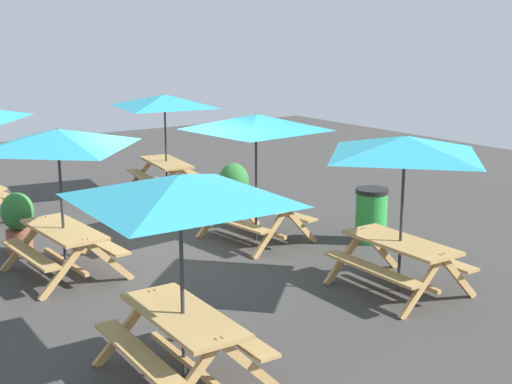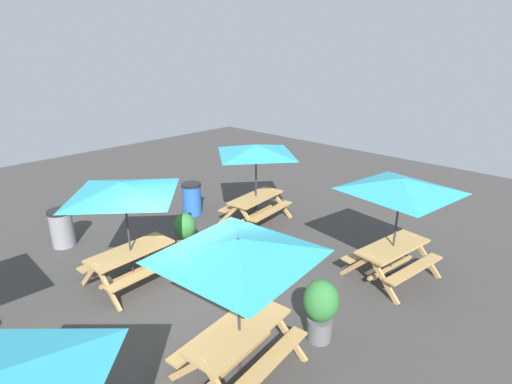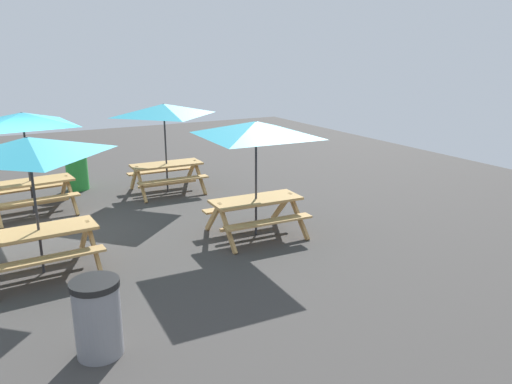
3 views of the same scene
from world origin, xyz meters
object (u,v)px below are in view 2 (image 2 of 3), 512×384
Objects in this scene: trash_bin_gray at (62,228)px; potted_plant_0 at (321,307)px; potted_plant_1 at (185,232)px; picnic_table_4 at (124,196)px; trash_bin_blue at (192,199)px; picnic_table_3 at (400,192)px; picnic_table_1 at (238,258)px; picnic_table_2 at (256,155)px.

trash_bin_gray is 7.00m from potted_plant_0.
picnic_table_4 is at bearing 8.08° from potted_plant_1.
potted_plant_0 is 4.22m from potted_plant_1.
potted_plant_0 reaches higher than trash_bin_blue.
potted_plant_1 is at bearing -94.17° from potted_plant_0.
picnic_table_3 is 8.21m from trash_bin_gray.
picnic_table_3 is at bearing 97.50° from trash_bin_blue.
picnic_table_4 is at bearing 33.00° from trash_bin_blue.
trash_bin_gray is 3.24m from potted_plant_1.
picnic_table_4 is 4.39m from potted_plant_0.
potted_plant_1 is at bearing 48.50° from trash_bin_blue.
trash_bin_blue is at bearing -107.97° from potted_plant_0.
picnic_table_4 is 2.13m from potted_plant_1.
picnic_table_1 is at bearing 64.67° from potted_plant_1.
potted_plant_0 reaches higher than potted_plant_1.
picnic_table_4 reaches higher than trash_bin_blue.
potted_plant_1 is (-1.76, -3.73, -1.41)m from picnic_table_1.
trash_bin_gray is at bearing -35.41° from picnic_table_2.
picnic_table_4 is 2.38× the size of trash_bin_blue.
picnic_table_2 is at bearing -177.82° from potted_plant_1.
potted_plant_0 is 1.09× the size of potted_plant_1.
picnic_table_2 is at bearing -83.58° from picnic_table_3.
picnic_table_1 reaches higher than potted_plant_1.
potted_plant_0 is at bearing 72.03° from trash_bin_blue.
picnic_table_1 is 1.01× the size of picnic_table_3.
trash_bin_gray is (4.54, -2.50, -1.49)m from picnic_table_2.
trash_bin_blue is (-3.43, -5.61, -1.49)m from picnic_table_1.
trash_bin_gray is (0.16, -6.33, -1.49)m from picnic_table_1.
potted_plant_1 reaches higher than trash_bin_gray.
trash_bin_blue is 2.52m from potted_plant_1.
trash_bin_gray is (4.39, -6.77, -1.49)m from picnic_table_3.
picnic_table_4 is at bearing -98.94° from picnic_table_1.
picnic_table_4 reaches higher than potted_plant_0.
picnic_table_2 is at bearing 151.17° from trash_bin_gray.
picnic_table_3 is 2.44× the size of potted_plant_0.
picnic_table_4 is 2.38× the size of trash_bin_gray.
picnic_table_1 and picnic_table_4 have the same top height.
picnic_table_3 is at bearing 81.32° from picnic_table_2.
trash_bin_gray is at bearing -94.52° from picnic_table_1.
picnic_table_1 is 1.20× the size of picnic_table_2.
picnic_table_3 reaches higher than trash_bin_gray.
picnic_table_3 is at bearing -179.26° from potted_plant_0.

